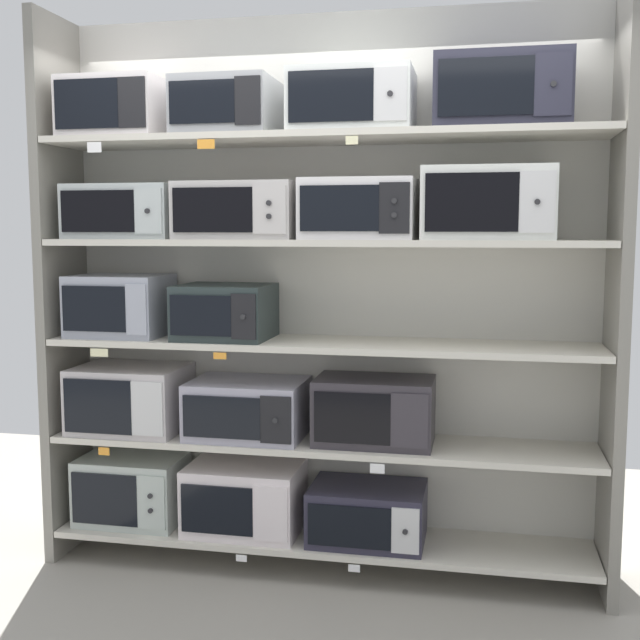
{
  "coord_description": "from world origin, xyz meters",
  "views": [
    {
      "loc": [
        0.74,
        -3.63,
        1.65
      ],
      "look_at": [
        0.0,
        0.0,
        1.22
      ],
      "focal_mm": 44.35,
      "sensor_mm": 36.0,
      "label": 1
    }
  ],
  "objects_px": {
    "microwave_15": "(502,93)",
    "microwave_6": "(121,305)",
    "microwave_3": "(131,398)",
    "microwave_12": "(117,109)",
    "microwave_4": "(248,408)",
    "microwave_13": "(227,108)",
    "microwave_11": "(488,204)",
    "microwave_9": "(240,211)",
    "microwave_8": "(126,212)",
    "microwave_2": "(368,513)",
    "microwave_10": "(360,209)",
    "microwave_14": "(353,102)",
    "microwave_5": "(374,411)",
    "microwave_7": "(225,312)",
    "microwave_1": "(245,498)",
    "microwave_0": "(132,489)"
  },
  "relations": [
    {
      "from": "microwave_15",
      "to": "microwave_6",
      "type": "bearing_deg",
      "value": 180.0
    },
    {
      "from": "microwave_3",
      "to": "microwave_12",
      "type": "bearing_deg",
      "value": 179.91
    },
    {
      "from": "microwave_4",
      "to": "microwave_6",
      "type": "xyz_separation_m",
      "value": [
        -0.65,
        -0.0,
        0.49
      ]
    },
    {
      "from": "microwave_6",
      "to": "microwave_15",
      "type": "height_order",
      "value": "microwave_15"
    },
    {
      "from": "microwave_13",
      "to": "microwave_11",
      "type": "bearing_deg",
      "value": -0.01
    },
    {
      "from": "microwave_9",
      "to": "microwave_13",
      "type": "distance_m",
      "value": 0.48
    },
    {
      "from": "microwave_3",
      "to": "microwave_12",
      "type": "height_order",
      "value": "microwave_12"
    },
    {
      "from": "microwave_4",
      "to": "microwave_11",
      "type": "relative_size",
      "value": 0.97
    },
    {
      "from": "microwave_8",
      "to": "microwave_12",
      "type": "distance_m",
      "value": 0.49
    },
    {
      "from": "microwave_8",
      "to": "microwave_2",
      "type": "bearing_deg",
      "value": 0.0
    },
    {
      "from": "microwave_9",
      "to": "microwave_10",
      "type": "bearing_deg",
      "value": 0.01
    },
    {
      "from": "microwave_4",
      "to": "microwave_14",
      "type": "bearing_deg",
      "value": -0.03
    },
    {
      "from": "microwave_5",
      "to": "microwave_14",
      "type": "distance_m",
      "value": 1.43
    },
    {
      "from": "microwave_7",
      "to": "microwave_4",
      "type": "bearing_deg",
      "value": 0.01
    },
    {
      "from": "microwave_3",
      "to": "microwave_13",
      "type": "height_order",
      "value": "microwave_13"
    },
    {
      "from": "microwave_1",
      "to": "microwave_12",
      "type": "relative_size",
      "value": 1.16
    },
    {
      "from": "microwave_5",
      "to": "microwave_13",
      "type": "height_order",
      "value": "microwave_13"
    },
    {
      "from": "microwave_8",
      "to": "microwave_15",
      "type": "bearing_deg",
      "value": 0.0
    },
    {
      "from": "microwave_3",
      "to": "microwave_9",
      "type": "distance_m",
      "value": 1.1
    },
    {
      "from": "microwave_0",
      "to": "microwave_1",
      "type": "bearing_deg",
      "value": 0.03
    },
    {
      "from": "microwave_2",
      "to": "microwave_5",
      "type": "xyz_separation_m",
      "value": [
        0.03,
        -0.0,
        0.5
      ]
    },
    {
      "from": "microwave_5",
      "to": "microwave_13",
      "type": "distance_m",
      "value": 1.58
    },
    {
      "from": "microwave_10",
      "to": "microwave_7",
      "type": "bearing_deg",
      "value": 180.0
    },
    {
      "from": "microwave_0",
      "to": "microwave_8",
      "type": "relative_size",
      "value": 0.96
    },
    {
      "from": "microwave_3",
      "to": "microwave_13",
      "type": "relative_size",
      "value": 1.19
    },
    {
      "from": "microwave_9",
      "to": "microwave_12",
      "type": "distance_m",
      "value": 0.78
    },
    {
      "from": "microwave_0",
      "to": "microwave_5",
      "type": "relative_size",
      "value": 0.94
    },
    {
      "from": "microwave_5",
      "to": "microwave_1",
      "type": "bearing_deg",
      "value": 179.98
    },
    {
      "from": "microwave_3",
      "to": "microwave_4",
      "type": "relative_size",
      "value": 0.97
    },
    {
      "from": "microwave_13",
      "to": "microwave_1",
      "type": "bearing_deg",
      "value": 0.06
    },
    {
      "from": "microwave_12",
      "to": "microwave_15",
      "type": "height_order",
      "value": "microwave_15"
    },
    {
      "from": "microwave_6",
      "to": "microwave_8",
      "type": "bearing_deg",
      "value": -0.17
    },
    {
      "from": "microwave_5",
      "to": "microwave_12",
      "type": "height_order",
      "value": "microwave_12"
    },
    {
      "from": "microwave_15",
      "to": "microwave_13",
      "type": "bearing_deg",
      "value": 179.99
    },
    {
      "from": "microwave_4",
      "to": "microwave_9",
      "type": "relative_size",
      "value": 0.98
    },
    {
      "from": "microwave_4",
      "to": "microwave_14",
      "type": "distance_m",
      "value": 1.53
    },
    {
      "from": "microwave_3",
      "to": "microwave_10",
      "type": "bearing_deg",
      "value": 0.01
    },
    {
      "from": "microwave_5",
      "to": "microwave_8",
      "type": "height_order",
      "value": "microwave_8"
    },
    {
      "from": "microwave_11",
      "to": "microwave_13",
      "type": "relative_size",
      "value": 1.27
    },
    {
      "from": "microwave_9",
      "to": "microwave_14",
      "type": "bearing_deg",
      "value": -0.01
    },
    {
      "from": "microwave_10",
      "to": "microwave_12",
      "type": "xyz_separation_m",
      "value": [
        -1.19,
        -0.0,
        0.48
      ]
    },
    {
      "from": "microwave_5",
      "to": "microwave_10",
      "type": "height_order",
      "value": "microwave_10"
    },
    {
      "from": "microwave_15",
      "to": "microwave_10",
      "type": "bearing_deg",
      "value": 180.0
    },
    {
      "from": "microwave_2",
      "to": "microwave_15",
      "type": "height_order",
      "value": "microwave_15"
    },
    {
      "from": "microwave_6",
      "to": "microwave_14",
      "type": "xyz_separation_m",
      "value": [
        1.16,
        -0.0,
        0.95
      ]
    },
    {
      "from": "microwave_2",
      "to": "microwave_5",
      "type": "bearing_deg",
      "value": -0.03
    },
    {
      "from": "microwave_5",
      "to": "microwave_4",
      "type": "bearing_deg",
      "value": 179.99
    },
    {
      "from": "microwave_1",
      "to": "microwave_12",
      "type": "xyz_separation_m",
      "value": [
        -0.62,
        -0.0,
        1.89
      ]
    },
    {
      "from": "microwave_6",
      "to": "microwave_13",
      "type": "relative_size",
      "value": 1.01
    },
    {
      "from": "microwave_6",
      "to": "microwave_15",
      "type": "xyz_separation_m",
      "value": [
        1.82,
        -0.0,
        0.97
      ]
    }
  ]
}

